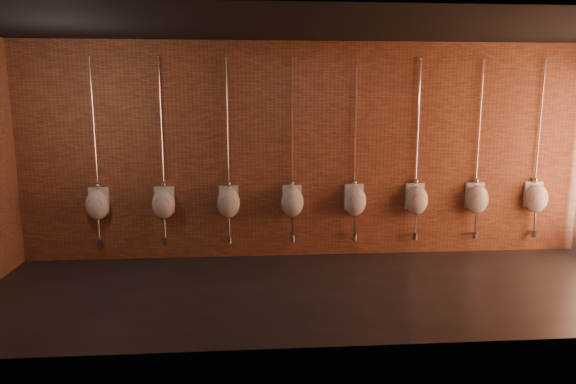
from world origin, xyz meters
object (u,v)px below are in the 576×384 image
object	(u,v)px
urinal_1	(164,203)
urinal_4	(355,200)
urinal_2	(229,202)
urinal_7	(536,197)
urinal_5	(417,199)
urinal_6	(477,198)
urinal_3	(292,201)
urinal_0	(97,204)

from	to	relation	value
urinal_1	urinal_4	xyz separation A→B (m)	(2.84, 0.00, 0.00)
urinal_4	urinal_2	bearing A→B (deg)	180.00
urinal_2	urinal_7	distance (m)	4.74
urinal_5	urinal_7	world-z (taller)	same
urinal_1	urinal_7	world-z (taller)	same
urinal_5	urinal_6	world-z (taller)	same
urinal_6	urinal_7	size ratio (longest dim) A/B	1.00
urinal_1	urinal_5	distance (m)	3.79
urinal_4	urinal_6	bearing A→B (deg)	0.00
urinal_3	urinal_6	distance (m)	2.84
urinal_0	urinal_3	size ratio (longest dim) A/B	1.00
urinal_2	urinal_0	bearing A→B (deg)	180.00
urinal_1	urinal_3	world-z (taller)	same
urinal_5	urinal_6	bearing A→B (deg)	0.00
urinal_1	urinal_7	xyz separation A→B (m)	(5.69, 0.00, 0.00)
urinal_0	urinal_4	bearing A→B (deg)	0.00
urinal_5	urinal_6	xyz separation A→B (m)	(0.95, 0.00, 0.00)
urinal_0	urinal_2	xyz separation A→B (m)	(1.90, 0.00, 0.00)
urinal_0	urinal_1	xyz separation A→B (m)	(0.95, 0.00, 0.00)
urinal_0	urinal_4	distance (m)	3.79
urinal_3	urinal_5	bearing A→B (deg)	0.00
urinal_1	urinal_5	bearing A→B (deg)	0.00
urinal_1	urinal_0	bearing A→B (deg)	180.00
urinal_5	urinal_6	size ratio (longest dim) A/B	1.00
urinal_7	urinal_5	bearing A→B (deg)	180.00
urinal_1	urinal_7	distance (m)	5.69
urinal_3	urinal_7	bearing A→B (deg)	0.00
urinal_6	urinal_2	bearing A→B (deg)	180.00
urinal_1	urinal_2	xyz separation A→B (m)	(0.95, 0.00, 0.00)
urinal_1	urinal_2	bearing A→B (deg)	0.00
urinal_1	urinal_3	distance (m)	1.90
urinal_3	urinal_5	size ratio (longest dim) A/B	1.00
urinal_5	urinal_7	xyz separation A→B (m)	(1.90, 0.00, 0.00)
urinal_2	urinal_5	distance (m)	2.84
urinal_3	urinal_0	bearing A→B (deg)	180.00
urinal_0	urinal_2	size ratio (longest dim) A/B	1.00
urinal_2	urinal_5	world-z (taller)	same
urinal_1	urinal_6	distance (m)	4.74
urinal_1	urinal_5	xyz separation A→B (m)	(3.79, 0.00, 0.00)
urinal_2	urinal_3	xyz separation A→B (m)	(0.95, 0.00, 0.00)
urinal_0	urinal_4	world-z (taller)	same
urinal_2	urinal_1	bearing A→B (deg)	180.00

